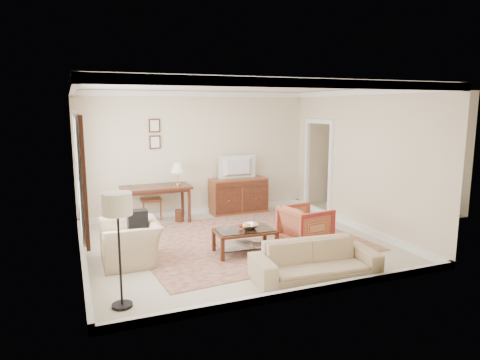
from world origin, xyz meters
TOP-DOWN VIEW (x-y plane):
  - room_shell at (0.00, 0.00)m, footprint 5.51×5.01m
  - annex_bedroom at (4.49, 1.15)m, footprint 3.00×2.70m
  - window_front at (-2.70, -0.70)m, footprint 0.12×1.56m
  - window_rear at (-2.70, 0.90)m, footprint 0.12×1.56m
  - doorway at (2.71, 1.50)m, footprint 0.10×1.12m
  - rug at (0.23, 0.16)m, footprint 4.40×3.87m
  - writing_desk at (-1.10, 2.03)m, footprint 1.50×0.75m
  - desk_chair at (-1.16, 2.38)m, footprint 0.53×0.53m
  - desk_lamp at (-0.60, 2.03)m, footprint 0.32×0.32m
  - framed_prints at (-1.00, 2.47)m, footprint 0.25×0.04m
  - sideboard at (0.92, 2.21)m, footprint 1.37×0.53m
  - tv at (0.92, 2.19)m, footprint 0.90×0.52m
  - coffee_table at (-0.06, -0.58)m, footprint 1.06×0.66m
  - fruit_bowl at (0.04, -0.55)m, footprint 0.42×0.42m
  - book_a at (-0.13, -0.50)m, footprint 0.27×0.15m
  - book_b at (0.04, -0.69)m, footprint 0.28×0.09m
  - striped_armchair at (1.16, -0.55)m, footprint 0.83×0.87m
  - club_armchair at (-1.97, -0.27)m, footprint 0.69×1.06m
  - backpack at (-1.84, -0.24)m, footprint 0.25×0.34m
  - sofa at (0.49, -1.99)m, footprint 1.94×0.72m
  - floor_lamp at (-2.31, -1.87)m, footprint 0.37×0.37m

SIDE VIEW (x-z plane):
  - rug at x=0.23m, z-range 0.00..0.01m
  - book_b at x=0.04m, z-range -0.02..0.36m
  - book_a at x=-0.13m, z-range -0.02..0.36m
  - coffee_table at x=-0.06m, z-range 0.11..0.55m
  - annex_bedroom at x=4.49m, z-range -1.11..1.79m
  - sofa at x=0.49m, z-range 0.00..0.74m
  - striped_armchair at x=1.16m, z-range 0.00..0.81m
  - sideboard at x=0.92m, z-range 0.00..0.84m
  - club_armchair at x=-1.97m, z-range 0.00..0.92m
  - fruit_bowl at x=0.04m, z-range 0.44..0.54m
  - desk_chair at x=-1.16m, z-range 0.00..1.05m
  - backpack at x=-1.84m, z-range 0.51..0.91m
  - writing_desk at x=-1.10m, z-range 0.30..1.12m
  - desk_lamp at x=-0.60m, z-range 0.82..1.32m
  - doorway at x=2.71m, z-range -0.05..2.20m
  - floor_lamp at x=-2.31m, z-range 0.50..2.00m
  - tv at x=0.92m, z-range 1.23..1.35m
  - window_front at x=-2.70m, z-range 0.65..2.45m
  - window_rear at x=-2.70m, z-range 0.65..2.45m
  - framed_prints at x=-1.00m, z-range 1.60..2.28m
  - room_shell at x=0.00m, z-range 1.02..3.93m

